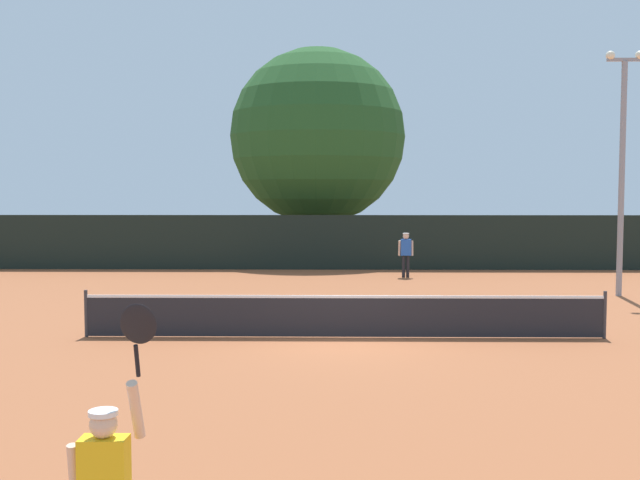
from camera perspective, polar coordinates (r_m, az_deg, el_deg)
The scene contains 10 objects.
ground_plane at distance 17.13m, azimuth 1.83°, elevation -7.40°, with size 120.00×120.00×0.00m, color #9E5633.
tennis_net at distance 17.04m, azimuth 1.83°, elevation -5.71°, with size 11.78×0.08×1.07m.
perimeter_fence at distance 31.35m, azimuth 1.39°, elevation -0.18°, with size 39.58×0.12×2.28m, color black.
player_serving at distance 6.53m, azimuth -15.88°, elevation -16.81°, with size 0.67×0.39×2.43m.
player_receiving at distance 28.76m, azimuth 6.52°, elevation -0.77°, with size 0.57×0.25×1.69m.
tennis_ball at distance 20.60m, azimuth 8.60°, elevation -5.43°, with size 0.07×0.07×0.07m, color #CCE033.
light_pole at distance 25.33m, azimuth 21.93°, elevation 5.88°, with size 1.18×0.28×7.61m.
large_tree at distance 36.31m, azimuth -0.19°, elevation 7.85°, with size 8.39×8.39×10.08m.
parked_car_near at distance 40.26m, azimuth -3.65°, elevation 0.19°, with size 2.07×4.27×1.69m.
parked_car_mid at distance 39.22m, azimuth 4.54°, elevation 0.09°, with size 2.20×4.33×1.69m.
Camera 1 is at (-0.29, -16.80, 3.34)m, focal length 42.24 mm.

